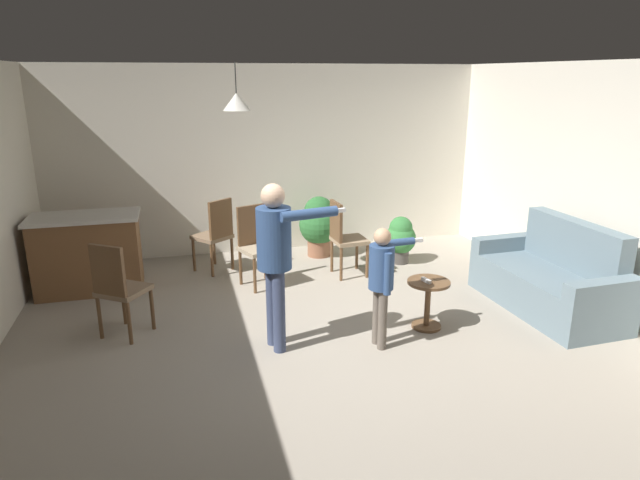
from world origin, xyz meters
TOP-DOWN VIEW (x-y plane):
  - ground at (0.00, 0.00)m, footprint 7.68×7.68m
  - wall_back at (0.00, 3.20)m, footprint 6.40×0.10m
  - wall_right at (3.20, 0.00)m, footprint 0.10×6.40m
  - couch_floral at (2.64, 0.15)m, footprint 0.91×1.83m
  - kitchen_counter at (-2.45, 2.05)m, footprint 1.26×0.66m
  - side_table_by_couch at (1.08, 0.04)m, footprint 0.44×0.44m
  - person_adult at (-0.51, 0.01)m, footprint 0.83×0.46m
  - person_child at (0.46, -0.22)m, footprint 0.61×0.37m
  - dining_chair_by_counter at (-0.45, 1.74)m, footprint 0.54×0.54m
  - dining_chair_near_wall at (0.71, 1.77)m, footprint 0.44×0.44m
  - dining_chair_centre_back at (-0.90, 2.34)m, footprint 0.59×0.59m
  - dining_chair_spare at (-1.99, 0.63)m, footprint 0.59×0.59m
  - potted_plant_corner at (0.60, 2.66)m, footprint 0.57×0.57m
  - potted_plant_by_wall at (1.62, 2.06)m, footprint 0.43×0.43m
  - spare_remote_on_table at (1.04, 0.01)m, footprint 0.06×0.13m
  - ceiling_light_pendant at (-0.61, 1.79)m, footprint 0.32×0.32m

SIDE VIEW (x-z plane):
  - ground at x=0.00m, z-range 0.00..0.00m
  - side_table_by_couch at x=1.08m, z-range 0.07..0.59m
  - couch_floral at x=2.64m, z-range -0.17..0.83m
  - potted_plant_by_wall at x=1.62m, z-range 0.03..0.70m
  - kitchen_counter at x=-2.45m, z-range 0.00..0.95m
  - potted_plant_corner at x=0.60m, z-range 0.04..0.92m
  - spare_remote_on_table at x=1.04m, z-range 0.52..0.56m
  - dining_chair_by_counter at x=-0.45m, z-range 0.05..1.05m
  - dining_chair_near_wall at x=0.71m, z-range 0.05..1.05m
  - dining_chair_centre_back at x=-0.90m, z-range 0.05..1.05m
  - dining_chair_spare at x=-1.99m, z-range 0.05..1.05m
  - person_child at x=0.46m, z-range 0.14..1.34m
  - person_adult at x=-0.51m, z-range 0.20..1.81m
  - wall_back at x=0.00m, z-range 0.00..2.70m
  - wall_right at x=3.20m, z-range 0.00..2.70m
  - ceiling_light_pendant at x=-0.61m, z-range 1.98..2.53m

